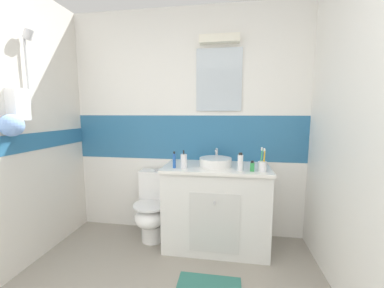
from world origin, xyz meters
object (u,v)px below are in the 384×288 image
Objects in this scene: deodorant_spray_can at (240,162)px; sink_basin at (216,162)px; soap_dispenser at (184,161)px; toothbrush_cup at (262,165)px; perfume_flask_small at (252,166)px; toothpaste_tube_upright at (174,160)px; toilet at (153,208)px.

sink_basin is at bearing 145.92° from deodorant_spray_can.
sink_basin is 2.08× the size of soap_dispenser.
perfume_flask_small is at bearing -172.81° from toothbrush_cup.
sink_basin is 0.42m from toothpaste_tube_upright.
toothpaste_tube_upright is at bearing -32.50° from toilet.
sink_basin is 0.38m from perfume_flask_small.
soap_dispenser is (-0.30, -0.13, 0.02)m from sink_basin.
deodorant_spray_can is at bearing 178.32° from perfume_flask_small.
soap_dispenser is at bearing -23.87° from toilet.
sink_basin is at bearing 23.71° from soap_dispenser.
sink_basin is 2.17× the size of deodorant_spray_can.
toothpaste_tube_upright is at bearing 178.83° from deodorant_spray_can.
toothpaste_tube_upright is (0.29, -0.18, 0.58)m from toilet.
soap_dispenser reaches higher than toothpaste_tube_upright.
toothbrush_cup is 0.20m from deodorant_spray_can.
toothpaste_tube_upright is at bearing -159.38° from sink_basin.
toilet is 1.17m from perfume_flask_small.
toothpaste_tube_upright reaches higher than perfume_flask_small.
toothpaste_tube_upright is at bearing 178.75° from perfume_flask_small.
soap_dispenser is at bearing 177.20° from perfume_flask_small.
sink_basin is at bearing 160.81° from toothbrush_cup.
toothbrush_cup reaches higher than toilet.
sink_basin reaches higher than perfume_flask_small.
perfume_flask_small is at bearing -25.39° from sink_basin.
toilet is at bearing 177.00° from sink_basin.
toothpaste_tube_upright is (-0.82, 0.00, 0.02)m from toothbrush_cup.
toilet is at bearing 168.99° from perfume_flask_small.
soap_dispenser reaches higher than sink_basin.
toilet is at bearing 167.93° from deodorant_spray_can.
toothbrush_cup is 0.73m from soap_dispenser.
toilet is 1.10m from deodorant_spray_can.
sink_basin is 2.27× the size of toothpaste_tube_upright.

